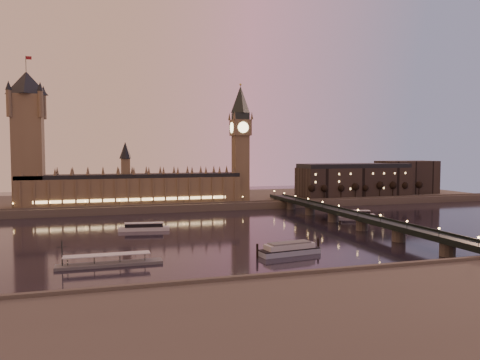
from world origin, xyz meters
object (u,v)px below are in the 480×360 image
Objects in this scene: cruise_boat_a at (144,227)px; cruise_boat_b at (355,214)px; pontoon_pier at (109,263)px; moored_barge at (290,249)px.

cruise_boat_a is 161.01m from cruise_boat_b.
cruise_boat_b is 0.63× the size of pontoon_pier.
moored_barge is 0.77× the size of pontoon_pier.
cruise_boat_b is 210.36m from pontoon_pier.
moored_barge is at bearing -1.83° from pontoon_pier.
cruise_boat_b reaches higher than cruise_boat_a.
pontoon_pier is (-84.60, 2.71, -1.44)m from moored_barge.
moored_barge reaches higher than cruise_boat_a.
pontoon_pier reaches higher than moored_barge.
pontoon_pier is at bearing -97.07° from cruise_boat_a.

